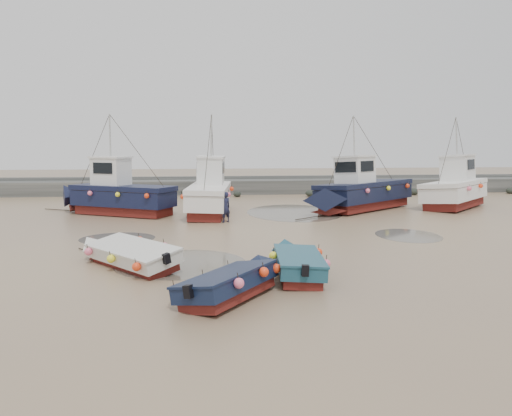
{
  "coord_description": "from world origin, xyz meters",
  "views": [
    {
      "loc": [
        -3.33,
        -21.26,
        4.69
      ],
      "look_at": [
        -1.02,
        2.54,
        1.4
      ],
      "focal_mm": 35.0,
      "sensor_mm": 36.0,
      "label": 1
    }
  ],
  "objects_px": {
    "cabin_boat_2": "(360,191)",
    "person": "(226,222)",
    "dinghy_0": "(129,251)",
    "dinghy_1": "(237,279)",
    "cabin_boat_1": "(210,192)",
    "cabin_boat_3": "(458,188)",
    "cabin_boat_0": "(115,193)",
    "dinghy_2": "(297,260)"
  },
  "relations": [
    {
      "from": "dinghy_1",
      "to": "cabin_boat_1",
      "type": "distance_m",
      "value": 17.27
    },
    {
      "from": "person",
      "to": "dinghy_1",
      "type": "bearing_deg",
      "value": 55.51
    },
    {
      "from": "dinghy_0",
      "to": "cabin_boat_0",
      "type": "bearing_deg",
      "value": 61.57
    },
    {
      "from": "person",
      "to": "dinghy_2",
      "type": "bearing_deg",
      "value": 66.33
    },
    {
      "from": "dinghy_0",
      "to": "cabin_boat_2",
      "type": "bearing_deg",
      "value": 5.5
    },
    {
      "from": "cabin_boat_3",
      "to": "person",
      "type": "height_order",
      "value": "cabin_boat_3"
    },
    {
      "from": "cabin_boat_1",
      "to": "cabin_boat_3",
      "type": "distance_m",
      "value": 17.33
    },
    {
      "from": "dinghy_1",
      "to": "dinghy_2",
      "type": "xyz_separation_m",
      "value": [
        2.22,
        2.16,
        0.0
      ]
    },
    {
      "from": "dinghy_1",
      "to": "cabin_boat_2",
      "type": "bearing_deg",
      "value": 99.05
    },
    {
      "from": "cabin_boat_0",
      "to": "cabin_boat_3",
      "type": "height_order",
      "value": "same"
    },
    {
      "from": "cabin_boat_1",
      "to": "cabin_boat_3",
      "type": "height_order",
      "value": "same"
    },
    {
      "from": "cabin_boat_1",
      "to": "cabin_boat_2",
      "type": "height_order",
      "value": "same"
    },
    {
      "from": "person",
      "to": "dinghy_0",
      "type": "bearing_deg",
      "value": 33.63
    },
    {
      "from": "dinghy_2",
      "to": "person",
      "type": "height_order",
      "value": "dinghy_2"
    },
    {
      "from": "cabin_boat_0",
      "to": "cabin_boat_1",
      "type": "relative_size",
      "value": 0.92
    },
    {
      "from": "cabin_boat_2",
      "to": "person",
      "type": "height_order",
      "value": "cabin_boat_2"
    },
    {
      "from": "dinghy_1",
      "to": "cabin_boat_2",
      "type": "distance_m",
      "value": 19.96
    },
    {
      "from": "dinghy_1",
      "to": "cabin_boat_1",
      "type": "bearing_deg",
      "value": 129.03
    },
    {
      "from": "dinghy_0",
      "to": "cabin_boat_2",
      "type": "distance_m",
      "value": 18.83
    },
    {
      "from": "cabin_boat_2",
      "to": "cabin_boat_3",
      "type": "xyz_separation_m",
      "value": [
        7.32,
        0.89,
        0.05
      ]
    },
    {
      "from": "dinghy_1",
      "to": "cabin_boat_0",
      "type": "bearing_deg",
      "value": 147.61
    },
    {
      "from": "dinghy_2",
      "to": "person",
      "type": "xyz_separation_m",
      "value": [
        -2.06,
        11.49,
        -0.56
      ]
    },
    {
      "from": "dinghy_0",
      "to": "person",
      "type": "bearing_deg",
      "value": 26.86
    },
    {
      "from": "dinghy_0",
      "to": "dinghy_2",
      "type": "height_order",
      "value": "same"
    },
    {
      "from": "cabin_boat_1",
      "to": "dinghy_0",
      "type": "bearing_deg",
      "value": -97.36
    },
    {
      "from": "cabin_boat_1",
      "to": "cabin_boat_2",
      "type": "relative_size",
      "value": 1.05
    },
    {
      "from": "dinghy_1",
      "to": "cabin_boat_0",
      "type": "relative_size",
      "value": 0.55
    },
    {
      "from": "cabin_boat_1",
      "to": "cabin_boat_2",
      "type": "distance_m",
      "value": 9.97
    },
    {
      "from": "cabin_boat_0",
      "to": "dinghy_0",
      "type": "bearing_deg",
      "value": -141.14
    },
    {
      "from": "cabin_boat_2",
      "to": "cabin_boat_3",
      "type": "distance_m",
      "value": 7.38
    },
    {
      "from": "dinghy_0",
      "to": "cabin_boat_1",
      "type": "bearing_deg",
      "value": 36.17
    },
    {
      "from": "cabin_boat_2",
      "to": "dinghy_2",
      "type": "bearing_deg",
      "value": 117.81
    },
    {
      "from": "dinghy_1",
      "to": "dinghy_2",
      "type": "relative_size",
      "value": 0.9
    },
    {
      "from": "dinghy_1",
      "to": "person",
      "type": "bearing_deg",
      "value": 126.0
    },
    {
      "from": "cabin_boat_1",
      "to": "person",
      "type": "bearing_deg",
      "value": -70.51
    },
    {
      "from": "cabin_boat_3",
      "to": "dinghy_1",
      "type": "bearing_deg",
      "value": -85.82
    },
    {
      "from": "dinghy_0",
      "to": "person",
      "type": "distance_m",
      "value": 10.33
    },
    {
      "from": "cabin_boat_0",
      "to": "cabin_boat_2",
      "type": "distance_m",
      "value": 15.9
    },
    {
      "from": "cabin_boat_0",
      "to": "cabin_boat_1",
      "type": "height_order",
      "value": "same"
    },
    {
      "from": "cabin_boat_2",
      "to": "person",
      "type": "relative_size",
      "value": 5.41
    },
    {
      "from": "cabin_boat_3",
      "to": "cabin_boat_0",
      "type": "bearing_deg",
      "value": -131.17
    },
    {
      "from": "dinghy_0",
      "to": "cabin_boat_2",
      "type": "height_order",
      "value": "cabin_boat_2"
    }
  ]
}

